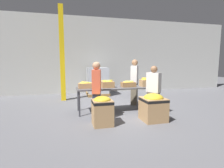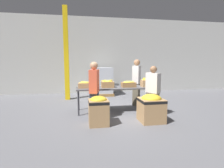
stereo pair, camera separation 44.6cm
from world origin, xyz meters
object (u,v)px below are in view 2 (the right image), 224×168
(banana_box_0, at_px, (85,85))
(support_pillar, at_px, (66,54))
(donation_bin_0, at_px, (99,110))
(donation_bin_1, at_px, (151,107))
(volunteer_0, at_px, (137,82))
(sorting_table, at_px, (117,89))
(banana_box_2, at_px, (129,84))
(banana_box_1, at_px, (107,84))
(banana_box_3, at_px, (148,82))
(volunteer_1, at_px, (153,92))
(pallet_stack_0, at_px, (102,82))
(volunteer_2, at_px, (94,91))

(banana_box_0, height_order, support_pillar, support_pillar)
(donation_bin_0, bearing_deg, banana_box_0, 103.75)
(donation_bin_1, distance_m, support_pillar, 4.52)
(donation_bin_0, bearing_deg, support_pillar, 106.98)
(banana_box_0, bearing_deg, volunteer_0, 19.78)
(sorting_table, relative_size, banana_box_2, 5.72)
(banana_box_1, xyz_separation_m, donation_bin_1, (1.04, -1.23, -0.53))
(banana_box_2, height_order, donation_bin_1, banana_box_2)
(banana_box_3, xyz_separation_m, support_pillar, (-2.84, 2.24, 1.03))
(volunteer_1, bearing_deg, pallet_stack_0, -15.56)
(volunteer_1, distance_m, pallet_stack_0, 3.90)
(sorting_table, distance_m, banana_box_0, 1.08)
(donation_bin_1, xyz_separation_m, support_pillar, (-2.50, 3.40, 1.59))
(banana_box_0, bearing_deg, banana_box_1, -1.44)
(donation_bin_1, bearing_deg, volunteer_2, 163.51)
(donation_bin_0, bearing_deg, banana_box_2, 46.13)
(support_pillar, bearing_deg, donation_bin_0, -73.02)
(banana_box_0, height_order, banana_box_2, banana_box_0)
(banana_box_2, bearing_deg, banana_box_3, -1.86)
(volunteer_2, bearing_deg, volunteer_1, -75.71)
(banana_box_2, xyz_separation_m, pallet_stack_0, (-0.54, 3.01, -0.24))
(volunteer_0, bearing_deg, volunteer_2, -18.65)
(banana_box_3, xyz_separation_m, volunteer_2, (-1.88, -0.71, -0.14))
(volunteer_0, relative_size, pallet_stack_0, 1.27)
(banana_box_1, distance_m, support_pillar, 2.83)
(banana_box_2, height_order, donation_bin_0, banana_box_2)
(volunteer_1, bearing_deg, banana_box_2, 5.40)
(volunteer_0, bearing_deg, banana_box_1, -29.03)
(sorting_table, distance_m, banana_box_1, 0.38)
(volunteer_2, height_order, donation_bin_0, volunteer_2)
(banana_box_2, distance_m, volunteer_0, 0.94)
(banana_box_2, distance_m, donation_bin_1, 1.33)
(banana_box_2, relative_size, donation_bin_1, 0.61)
(volunteer_0, relative_size, donation_bin_0, 2.28)
(volunteer_2, xyz_separation_m, donation_bin_0, (0.07, -0.45, -0.42))
(banana_box_0, distance_m, donation_bin_1, 2.22)
(banana_box_1, distance_m, volunteer_0, 1.44)
(banana_box_3, distance_m, donation_bin_1, 1.33)
(sorting_table, xyz_separation_m, volunteer_1, (0.93, -0.76, 0.00))
(sorting_table, height_order, support_pillar, support_pillar)
(banana_box_2, bearing_deg, banana_box_0, 177.65)
(volunteer_0, distance_m, donation_bin_0, 2.61)
(banana_box_1, bearing_deg, volunteer_1, -31.34)
(banana_box_3, relative_size, donation_bin_0, 0.57)
(banana_box_0, relative_size, support_pillar, 0.12)
(volunteer_0, relative_size, volunteer_1, 1.14)
(banana_box_3, distance_m, donation_bin_0, 2.22)
(volunteer_2, relative_size, donation_bin_1, 2.15)
(banana_box_2, relative_size, donation_bin_0, 0.62)
(sorting_table, distance_m, support_pillar, 3.10)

